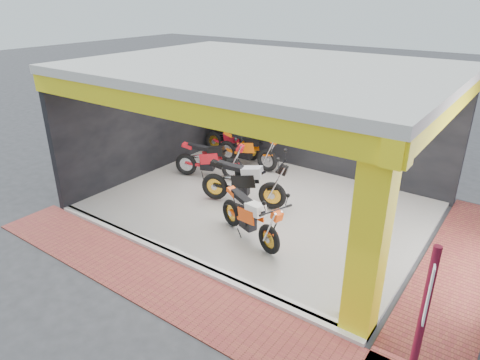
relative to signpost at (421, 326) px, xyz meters
name	(u,v)px	position (x,y,z in m)	size (l,w,h in m)	color
ground	(212,241)	(-4.82, 1.76, -1.39)	(80.00, 80.00, 0.00)	#2D2D30
showroom_floor	(260,206)	(-4.82, 3.76, -1.34)	(8.00, 6.00, 0.10)	silver
showroom_ceiling	(263,68)	(-4.82, 3.76, 2.21)	(8.40, 6.40, 0.20)	beige
back_wall	(318,118)	(-4.82, 6.86, 0.36)	(8.20, 0.20, 3.50)	black
left_wall	(146,119)	(-8.92, 3.76, 0.36)	(0.20, 6.20, 3.50)	black
corner_column	(370,239)	(-1.07, 1.01, 0.36)	(0.50, 0.50, 3.50)	yellow
header_beam_front	(172,107)	(-4.82, 0.76, 1.91)	(8.40, 0.30, 0.40)	yellow
header_beam_right	(448,105)	(-0.82, 3.76, 1.91)	(0.30, 6.40, 0.40)	yellow
floor_kerb	(181,260)	(-4.82, 0.74, -1.34)	(8.00, 0.20, 0.10)	silver
paver_front	(154,279)	(-4.82, -0.04, -1.38)	(9.00, 1.40, 0.03)	brown
paver_right	(458,271)	(-0.02, 3.76, -1.38)	(1.40, 7.00, 0.03)	brown
signpost	(421,326)	(0.00, 0.00, 0.00)	(0.10, 0.35, 2.54)	maroon
moto_hero	(269,226)	(-3.41, 1.94, -0.62)	(2.19, 0.81, 1.34)	#FF4C0A
moto_row_a	(273,183)	(-4.43, 3.71, -0.55)	(2.44, 0.90, 1.49)	black
moto_row_b	(233,159)	(-6.34, 4.60, -0.60)	(2.25, 0.83, 1.38)	red
moto_row_c	(251,140)	(-6.82, 6.27, -0.57)	(2.35, 0.87, 1.44)	red
moto_row_d	(267,150)	(-5.89, 5.77, -0.58)	(2.32, 0.86, 1.42)	orange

